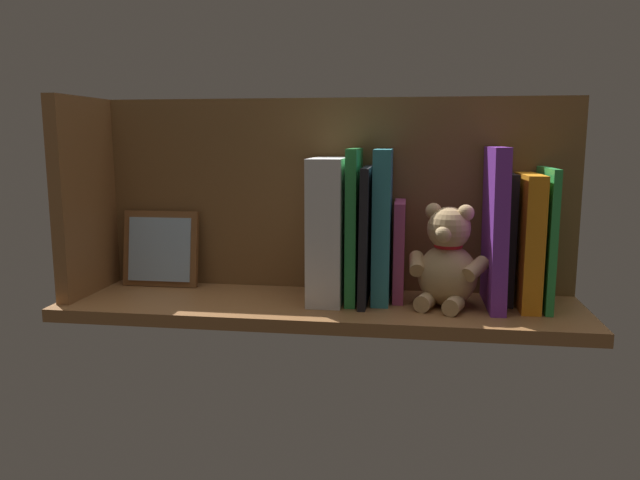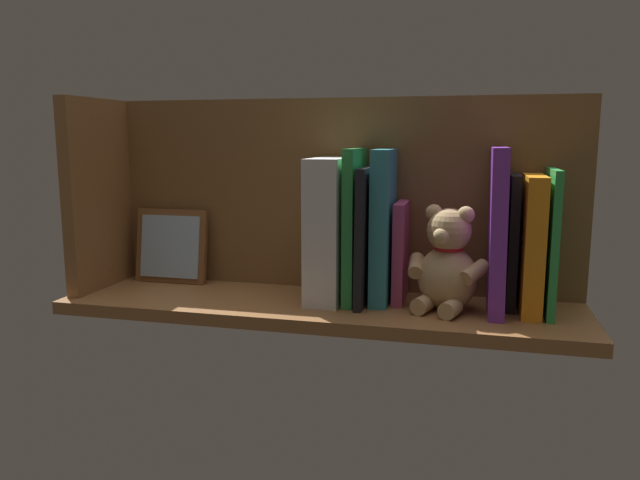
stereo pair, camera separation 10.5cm
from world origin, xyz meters
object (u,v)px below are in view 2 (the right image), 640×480
object	(u,v)px
teddy_bear	(447,264)
dictionary_thick_white	(329,230)
book_0	(550,242)
picture_frame_leaning	(171,246)

from	to	relation	value
teddy_bear	dictionary_thick_white	xyz separation A→B (cm)	(20.57, -1.69, 4.78)
book_0	picture_frame_leaning	world-z (taller)	book_0
dictionary_thick_white	picture_frame_leaning	distance (cm)	34.22
book_0	dictionary_thick_white	world-z (taller)	dictionary_thick_white
book_0	dictionary_thick_white	distance (cm)	36.66
book_0	teddy_bear	bearing A→B (deg)	8.23
book_0	dictionary_thick_white	bearing A→B (deg)	0.99
teddy_bear	book_0	bearing A→B (deg)	-152.96
book_0	teddy_bear	world-z (taller)	book_0
picture_frame_leaning	teddy_bear	bearing A→B (deg)	172.56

